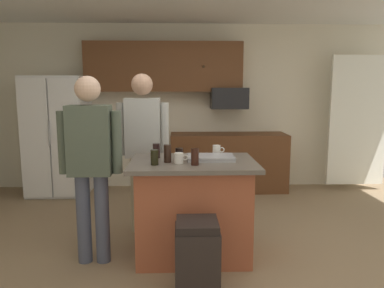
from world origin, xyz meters
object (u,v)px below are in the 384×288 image
Objects in this scene: mug_blue_stoneware at (217,150)px; glass_dark_ale at (155,157)px; refrigerator at (58,136)px; kitchen_island at (193,208)px; glass_short_whisky at (195,157)px; microwave_over_range at (229,98)px; serving_tray at (211,158)px; person_guest_right at (143,142)px; mug_ceramic_white at (179,158)px; glass_pilsner at (168,154)px; person_elder_center at (90,157)px; glass_stout_tall at (156,151)px; trash_bin at (197,258)px; tumbler_amber at (179,154)px.

mug_blue_stoneware is 0.89× the size of glass_dark_ale.
kitchen_island is (1.96, -2.21, -0.42)m from refrigerator.
refrigerator is 3.10m from glass_short_whisky.
serving_tray is (-0.47, -2.28, -0.49)m from microwave_over_range.
person_guest_right is 0.85m from mug_ceramic_white.
mug_blue_stoneware is at bearing -41.24° from refrigerator.
microwave_over_range is 2.58m from glass_pilsner.
person_elder_center is 11.43× the size of glass_short_whisky.
serving_tray is (0.30, 0.15, -0.03)m from mug_ceramic_white.
person_guest_right reaches higher than mug_ceramic_white.
microwave_over_range reaches higher than glass_dark_ale.
glass_stout_tall is 0.32m from glass_dark_ale.
microwave_over_range is at bearing 78.32° from serving_tray.
mug_ceramic_white is 0.34m from serving_tray.
glass_dark_ale is 0.95m from trash_bin.
glass_short_whisky is 0.34× the size of serving_tray.
mug_blue_stoneware is (-0.39, -2.06, -0.46)m from microwave_over_range.
refrigerator is 2.95m from mug_ceramic_white.
mug_blue_stoneware reaches higher than kitchen_island.
glass_pilsner is at bearing -52.75° from refrigerator.
glass_pilsner is at bearing 110.59° from trash_bin.
microwave_over_range is at bearing 71.56° from tumbler_amber.
refrigerator is at bearing 124.13° from glass_dark_ale.
glass_stout_tall reaches higher than mug_blue_stoneware.
glass_short_whisky is at bearing -6.58° from person_guest_right.
person_guest_right reaches higher than mug_blue_stoneware.
kitchen_island is at bearing 25.59° from glass_dark_ale.
glass_pilsner is at bearing -61.43° from glass_stout_tall.
person_guest_right is (1.43, -1.57, 0.14)m from refrigerator.
glass_dark_ale is at bearing -143.90° from mug_blue_stoneware.
glass_pilsner reaches higher than mug_ceramic_white.
person_guest_right is at bearing -124.71° from microwave_over_range.
person_guest_right reaches higher than microwave_over_range.
kitchen_island is 1.00m from person_guest_right.
trash_bin is (0.36, -0.86, -0.71)m from glass_stout_tall.
refrigerator is at bearing 131.59° from kitchen_island.
microwave_over_range reaches higher than glass_short_whisky.
mug_blue_stoneware is at bearing 44.55° from mug_ceramic_white.
serving_tray is (0.52, 0.22, -0.05)m from glass_dark_ale.
glass_pilsner is (-0.49, -0.33, 0.03)m from mug_blue_stoneware.
trash_bin is at bearing -56.45° from glass_dark_ale.
trash_bin is at bearing -101.83° from microwave_over_range.
glass_dark_ale is at bearing -111.65° from microwave_over_range.
person_elder_center is at bearing -155.89° from glass_stout_tall.
refrigerator is 2.61m from glass_stout_tall.
glass_stout_tall is 0.87× the size of glass_pilsner.
glass_short_whisky is 0.36m from glass_dark_ale.
glass_dark_ale is at bearing -55.87° from refrigerator.
glass_stout_tall is (-0.60, -0.12, 0.02)m from mug_blue_stoneware.
kitchen_island is 7.18× the size of glass_pilsner.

